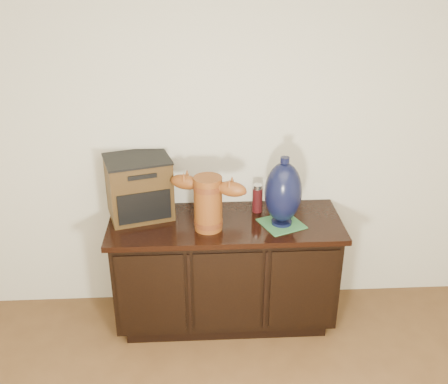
{
  "coord_description": "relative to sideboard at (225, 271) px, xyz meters",
  "views": [
    {
      "loc": [
        -0.16,
        -0.64,
        2.34
      ],
      "look_at": [
        -0.01,
        2.18,
        0.98
      ],
      "focal_mm": 42.0,
      "sensor_mm": 36.0,
      "label": 1
    }
  ],
  "objects": [
    {
      "name": "lamp_base",
      "position": [
        0.35,
        -0.05,
        0.58
      ],
      "size": [
        0.3,
        0.3,
        0.44
      ],
      "rotation": [
        0.0,
        0.0,
        0.4
      ],
      "color": "black",
      "rests_on": "green_mat"
    },
    {
      "name": "terracotta_vessel",
      "position": [
        -0.11,
        -0.08,
        0.56
      ],
      "size": [
        0.47,
        0.26,
        0.34
      ],
      "rotation": [
        0.0,
        0.0,
        -0.39
      ],
      "color": "brown",
      "rests_on": "sideboard"
    },
    {
      "name": "green_mat",
      "position": [
        0.35,
        -0.05,
        0.37
      ],
      "size": [
        0.31,
        0.31,
        0.01
      ],
      "primitive_type": "cube",
      "rotation": [
        0.0,
        0.0,
        0.4
      ],
      "color": "#2E6637",
      "rests_on": "sideboard"
    },
    {
      "name": "sideboard",
      "position": [
        0.0,
        0.0,
        0.0
      ],
      "size": [
        1.46,
        0.56,
        0.75
      ],
      "color": "black",
      "rests_on": "ground"
    },
    {
      "name": "spray_can",
      "position": [
        0.21,
        0.13,
        0.46
      ],
      "size": [
        0.06,
        0.06,
        0.19
      ],
      "color": "#5C0F13",
      "rests_on": "sideboard"
    },
    {
      "name": "tv_radio",
      "position": [
        -0.53,
        0.12,
        0.56
      ],
      "size": [
        0.46,
        0.41,
        0.39
      ],
      "rotation": [
        0.0,
        0.0,
        0.28
      ],
      "color": "#38250E",
      "rests_on": "sideboard"
    }
  ]
}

